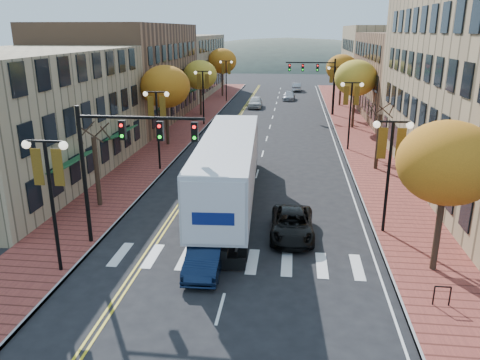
% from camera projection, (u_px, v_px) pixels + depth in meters
% --- Properties ---
extents(ground, '(200.00, 200.00, 0.00)m').
position_uv_depth(ground, '(228.00, 282.00, 20.06)').
color(ground, black).
rests_on(ground, ground).
extents(sidewalk_left, '(4.00, 85.00, 0.15)m').
position_uv_depth(sidewalk_left, '(188.00, 127.00, 51.75)').
color(sidewalk_left, brown).
rests_on(sidewalk_left, ground).
extents(sidewalk_right, '(4.00, 85.00, 0.15)m').
position_uv_depth(sidewalk_right, '(354.00, 131.00, 49.79)').
color(sidewalk_right, brown).
rests_on(sidewalk_right, ground).
extents(building_left_near, '(12.00, 22.00, 9.00)m').
position_uv_depth(building_left_near, '(13.00, 117.00, 32.82)').
color(building_left_near, '#9E8966').
rests_on(building_left_near, ground).
extents(building_left_mid, '(12.00, 24.00, 11.00)m').
position_uv_depth(building_left_mid, '(126.00, 73.00, 54.27)').
color(building_left_mid, brown).
rests_on(building_left_mid, ground).
extents(building_left_far, '(12.00, 26.00, 9.50)m').
position_uv_depth(building_left_far, '(178.00, 65.00, 78.14)').
color(building_left_far, '#9E8966').
rests_on(building_left_far, ground).
extents(building_right_mid, '(15.00, 24.00, 10.00)m').
position_uv_depth(building_right_mid, '(428.00, 76.00, 56.23)').
color(building_right_mid, brown).
rests_on(building_right_mid, ground).
extents(building_right_far, '(15.00, 20.00, 11.00)m').
position_uv_depth(building_right_far, '(393.00, 61.00, 76.88)').
color(building_right_far, '#9E8966').
rests_on(building_right_far, ground).
extents(tree_left_a, '(0.28, 0.28, 4.20)m').
position_uv_depth(tree_left_a, '(97.00, 172.00, 27.91)').
color(tree_left_a, '#382619').
rests_on(tree_left_a, sidewalk_left).
extents(tree_left_b, '(4.48, 4.48, 7.21)m').
position_uv_depth(tree_left_b, '(165.00, 87.00, 42.07)').
color(tree_left_b, '#382619').
rests_on(tree_left_b, sidewalk_left).
extents(tree_left_c, '(4.16, 4.16, 6.69)m').
position_uv_depth(tree_left_c, '(200.00, 75.00, 57.32)').
color(tree_left_c, '#382619').
rests_on(tree_left_c, sidewalk_left).
extents(tree_left_d, '(4.61, 4.61, 7.42)m').
position_uv_depth(tree_left_d, '(222.00, 61.00, 74.17)').
color(tree_left_d, '#382619').
rests_on(tree_left_d, sidewalk_left).
extents(tree_right_a, '(4.16, 4.16, 6.69)m').
position_uv_depth(tree_right_a, '(447.00, 163.00, 19.42)').
color(tree_right_a, '#382619').
rests_on(tree_right_a, sidewalk_right).
extents(tree_right_b, '(0.28, 0.28, 4.20)m').
position_uv_depth(tree_right_b, '(378.00, 142.00, 35.41)').
color(tree_right_b, '#382619').
rests_on(tree_right_b, sidewalk_right).
extents(tree_right_c, '(4.48, 4.48, 7.21)m').
position_uv_depth(tree_right_c, '(356.00, 78.00, 49.56)').
color(tree_right_c, '#382619').
rests_on(tree_right_c, sidewalk_right).
extents(tree_right_d, '(4.35, 4.35, 7.00)m').
position_uv_depth(tree_right_d, '(342.00, 68.00, 64.74)').
color(tree_right_d, '#382619').
rests_on(tree_right_d, sidewalk_right).
extents(lamp_left_a, '(1.96, 0.36, 6.05)m').
position_uv_depth(lamp_left_a, '(49.00, 181.00, 19.56)').
color(lamp_left_a, black).
rests_on(lamp_left_a, ground).
extents(lamp_left_b, '(1.96, 0.36, 6.05)m').
position_uv_depth(lamp_left_b, '(157.00, 115.00, 34.69)').
color(lamp_left_b, black).
rests_on(lamp_left_b, ground).
extents(lamp_left_c, '(1.96, 0.36, 6.05)m').
position_uv_depth(lamp_left_c, '(203.00, 87.00, 51.71)').
color(lamp_left_c, black).
rests_on(lamp_left_c, ground).
extents(lamp_left_d, '(1.96, 0.36, 6.05)m').
position_uv_depth(lamp_left_d, '(226.00, 73.00, 68.74)').
color(lamp_left_d, black).
rests_on(lamp_left_d, ground).
extents(lamp_right_a, '(1.96, 0.36, 6.05)m').
position_uv_depth(lamp_right_a, '(390.00, 155.00, 23.60)').
color(lamp_right_a, black).
rests_on(lamp_right_a, ground).
extents(lamp_right_b, '(1.96, 0.36, 6.05)m').
position_uv_depth(lamp_right_b, '(351.00, 103.00, 40.62)').
color(lamp_right_b, black).
rests_on(lamp_right_b, ground).
extents(lamp_right_c, '(1.96, 0.36, 6.05)m').
position_uv_depth(lamp_right_c, '(335.00, 81.00, 57.65)').
color(lamp_right_c, black).
rests_on(lamp_right_c, ground).
extents(traffic_mast_near, '(6.10, 0.35, 7.00)m').
position_uv_depth(traffic_mast_near, '(120.00, 150.00, 21.98)').
color(traffic_mast_near, black).
rests_on(traffic_mast_near, ground).
extents(traffic_mast_far, '(6.10, 0.34, 7.00)m').
position_uv_depth(traffic_mast_far, '(319.00, 76.00, 57.67)').
color(traffic_mast_far, black).
rests_on(traffic_mast_far, ground).
extents(semi_truck, '(3.84, 18.26, 4.53)m').
position_uv_depth(semi_truck, '(230.00, 163.00, 28.21)').
color(semi_truck, black).
rests_on(semi_truck, ground).
extents(navy_sedan, '(1.62, 4.35, 1.42)m').
position_uv_depth(navy_sedan, '(206.00, 254.00, 21.00)').
color(navy_sedan, black).
rests_on(navy_sedan, ground).
extents(black_suv, '(2.28, 4.83, 1.33)m').
position_uv_depth(black_suv, '(292.00, 224.00, 24.35)').
color(black_suv, black).
rests_on(black_suv, ground).
extents(car_far_white, '(1.83, 4.50, 1.53)m').
position_uv_depth(car_far_white, '(255.00, 102.00, 64.99)').
color(car_far_white, silver).
rests_on(car_far_white, ground).
extents(car_far_silver, '(2.03, 4.40, 1.25)m').
position_uv_depth(car_far_silver, '(289.00, 96.00, 72.08)').
color(car_far_silver, '#AFB0B7').
rests_on(car_far_silver, ground).
extents(car_far_oncoming, '(1.64, 4.38, 1.43)m').
position_uv_depth(car_far_oncoming, '(297.00, 87.00, 82.50)').
color(car_far_oncoming, '#9C9CA4').
rests_on(car_far_oncoming, ground).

